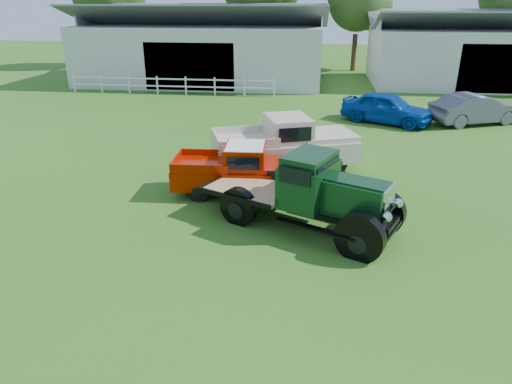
% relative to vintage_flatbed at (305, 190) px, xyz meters
% --- Properties ---
extents(ground, '(120.00, 120.00, 0.00)m').
position_rel_vintage_flatbed_xyz_m(ground, '(-1.54, -1.39, -1.09)').
color(ground, '#28641B').
extents(shed_left, '(18.80, 10.20, 5.60)m').
position_rel_vintage_flatbed_xyz_m(shed_left, '(-8.54, 24.61, 1.71)').
color(shed_left, beige).
rests_on(shed_left, ground).
extents(shed_right, '(16.80, 9.20, 5.20)m').
position_rel_vintage_flatbed_xyz_m(shed_right, '(12.46, 25.61, 1.51)').
color(shed_right, beige).
rests_on(shed_right, ground).
extents(fence_rail, '(14.20, 0.16, 1.20)m').
position_rel_vintage_flatbed_xyz_m(fence_rail, '(-9.54, 18.61, -0.49)').
color(fence_rail, white).
rests_on(fence_rail, ground).
extents(tree_a, '(6.30, 6.30, 10.50)m').
position_rel_vintage_flatbed_xyz_m(tree_a, '(-19.54, 31.61, 4.16)').
color(tree_a, '#19350C').
rests_on(tree_a, ground).
extents(tree_b, '(6.90, 6.90, 11.50)m').
position_rel_vintage_flatbed_xyz_m(tree_b, '(-5.54, 32.61, 4.66)').
color(tree_b, '#19350C').
rests_on(tree_b, ground).
extents(tree_c, '(5.40, 5.40, 9.00)m').
position_rel_vintage_flatbed_xyz_m(tree_c, '(3.46, 31.61, 3.41)').
color(tree_c, '#19350C').
rests_on(tree_c, ground).
extents(tree_d, '(6.00, 6.00, 10.00)m').
position_rel_vintage_flatbed_xyz_m(tree_d, '(16.46, 32.61, 3.91)').
color(tree_d, '#19350C').
rests_on(tree_d, ground).
extents(vintage_flatbed, '(5.92, 4.30, 2.18)m').
position_rel_vintage_flatbed_xyz_m(vintage_flatbed, '(0.00, 0.00, 0.00)').
color(vintage_flatbed, '#0D3216').
rests_on(vintage_flatbed, ground).
extents(red_pickup, '(4.75, 2.04, 1.70)m').
position_rel_vintage_flatbed_xyz_m(red_pickup, '(-2.07, 2.11, -0.24)').
color(red_pickup, '#9A1500').
rests_on(red_pickup, ground).
extents(white_pickup, '(5.86, 3.86, 2.01)m').
position_rel_vintage_flatbed_xyz_m(white_pickup, '(-0.88, 4.59, -0.09)').
color(white_pickup, beige).
rests_on(white_pickup, ground).
extents(misc_car_blue, '(4.96, 3.79, 1.57)m').
position_rel_vintage_flatbed_xyz_m(misc_car_blue, '(3.89, 12.41, -0.30)').
color(misc_car_blue, '#063B9C').
rests_on(misc_car_blue, ground).
extents(misc_car_grey, '(4.97, 3.28, 1.55)m').
position_rel_vintage_flatbed_xyz_m(misc_car_grey, '(8.41, 12.79, -0.32)').
color(misc_car_grey, '#51515C').
rests_on(misc_car_grey, ground).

